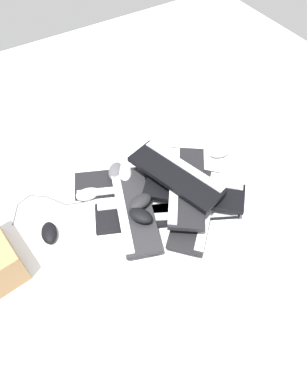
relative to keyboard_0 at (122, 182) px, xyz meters
name	(u,v)px	position (x,y,z in m)	size (l,w,h in m)	color
ground_plane	(160,198)	(-0.16, -0.11, -0.01)	(3.20, 3.20, 0.00)	white
keyboard_0	(122,182)	(0.00, 0.00, 0.00)	(0.32, 0.46, 0.03)	black
keyboard_1	(146,213)	(-0.21, -0.01, 0.00)	(0.31, 0.46, 0.03)	black
keyboard_2	(188,207)	(-0.28, -0.18, 0.00)	(0.33, 0.46, 0.03)	black
keyboard_3	(195,208)	(-0.32, -0.20, 0.03)	(0.41, 0.42, 0.03)	black
keyboard_4	(134,210)	(-0.19, 0.04, 0.03)	(0.46, 0.29, 0.03)	#232326
keyboard_5	(194,191)	(-0.25, -0.23, 0.06)	(0.41, 0.42, 0.03)	black
keyboard_6	(186,186)	(-0.23, -0.20, 0.09)	(0.44, 0.38, 0.03)	black
keyboard_7	(176,174)	(-0.17, -0.18, 0.12)	(0.46, 0.27, 0.03)	black
mouse_0	(125,173)	(0.02, -0.03, 0.04)	(0.11, 0.07, 0.04)	#B7B7BC
mouse_1	(116,171)	(0.05, 0.01, 0.04)	(0.11, 0.07, 0.04)	#4C4C51
mouse_2	(140,202)	(-0.18, 0.01, 0.07)	(0.11, 0.07, 0.04)	black
mouse_3	(49,233)	(-0.08, 0.39, 0.01)	(0.11, 0.07, 0.04)	black
mouse_4	(141,216)	(-0.25, 0.04, 0.07)	(0.11, 0.07, 0.04)	black
mouse_5	(219,152)	(-0.09, -0.51, 0.01)	(0.11, 0.07, 0.04)	#B7B7BC
mouse_6	(88,194)	(0.02, 0.17, 0.01)	(0.11, 0.07, 0.04)	#B7B7BC
cable_0	(84,189)	(0.06, 0.17, -0.01)	(0.17, 0.76, 0.01)	#59595B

